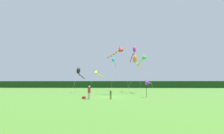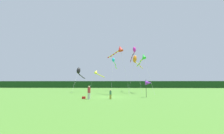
{
  "view_description": "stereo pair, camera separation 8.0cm",
  "coord_description": "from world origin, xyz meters",
  "views": [
    {
      "loc": [
        1.24,
        -24.63,
        2.16
      ],
      "look_at": [
        0.0,
        6.0,
        5.27
      ],
      "focal_mm": 25.15,
      "sensor_mm": 36.0,
      "label": 1
    },
    {
      "loc": [
        1.32,
        -24.63,
        2.16
      ],
      "look_at": [
        0.0,
        6.0,
        5.27
      ],
      "focal_mm": 25.15,
      "sensor_mm": 36.0,
      "label": 2
    }
  ],
  "objects": [
    {
      "name": "distant_treeline",
      "position": [
        0.0,
        45.0,
        1.47
      ],
      "size": [
        108.0,
        2.61,
        2.95
      ],
      "primitive_type": "cube",
      "color": "#193D19",
      "rests_on": "ground"
    },
    {
      "name": "kite_black",
      "position": [
        -8.21,
        12.44,
        4.89
      ],
      "size": [
        1.01,
        10.03,
        6.02
      ],
      "color": "#B2B2B2",
      "rests_on": "ground"
    },
    {
      "name": "kite_cyan",
      "position": [
        0.02,
        18.91,
        8.09
      ],
      "size": [
        1.4,
        11.73,
        9.12
      ],
      "color": "#B2B2B2",
      "rests_on": "ground"
    },
    {
      "name": "kite_red",
      "position": [
        1.45,
        5.11,
        8.62
      ],
      "size": [
        4.33,
        5.8,
        9.39
      ],
      "color": "#B2B2B2",
      "rests_on": "ground"
    },
    {
      "name": "person_child",
      "position": [
        0.2,
        -3.5,
        0.72
      ],
      "size": [
        0.28,
        0.28,
        1.28
      ],
      "color": "olive",
      "rests_on": "ground"
    },
    {
      "name": "kite_yellow",
      "position": [
        -4.5,
        16.94,
        4.97
      ],
      "size": [
        3.54,
        6.15,
        5.8
      ],
      "color": "#B2B2B2",
      "rests_on": "ground"
    },
    {
      "name": "ground_plane",
      "position": [
        0.0,
        0.0,
        0.0
      ],
      "size": [
        120.0,
        120.0,
        0.0
      ],
      "primitive_type": "plane",
      "color": "#4C842D"
    },
    {
      "name": "kite_orange",
      "position": [
        5.03,
        9.81,
        7.2
      ],
      "size": [
        4.0,
        6.41,
        8.28
      ],
      "color": "#B2B2B2",
      "rests_on": "ground"
    },
    {
      "name": "kite_green",
      "position": [
        6.45,
        8.51,
        7.57
      ],
      "size": [
        2.05,
        9.66,
        8.53
      ],
      "color": "#B2B2B2",
      "rests_on": "ground"
    },
    {
      "name": "person_adult",
      "position": [
        -2.65,
        -3.69,
        0.99
      ],
      "size": [
        0.39,
        0.39,
        1.77
      ],
      "color": "silver",
      "rests_on": "ground"
    },
    {
      "name": "kite_magenta",
      "position": [
        5.14,
        14.4,
        10.05
      ],
      "size": [
        1.81,
        10.25,
        11.21
      ],
      "color": "#B2B2B2",
      "rests_on": "ground"
    },
    {
      "name": "banner_flag_pole",
      "position": [
        5.77,
        -0.68,
        2.15
      ],
      "size": [
        0.9,
        0.7,
        2.64
      ],
      "color": "black",
      "rests_on": "ground"
    },
    {
      "name": "cooler_box",
      "position": [
        -3.44,
        -3.23,
        0.16
      ],
      "size": [
        0.45,
        0.31,
        0.32
      ],
      "primitive_type": "cube",
      "color": "red",
      "rests_on": "ground"
    }
  ]
}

